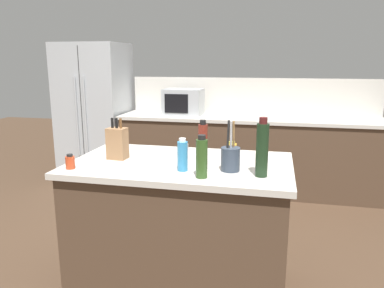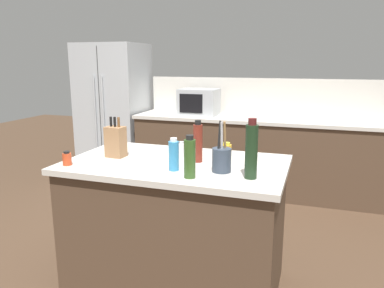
{
  "view_description": "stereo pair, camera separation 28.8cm",
  "coord_description": "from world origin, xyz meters",
  "px_view_note": "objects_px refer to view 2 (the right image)",
  "views": [
    {
      "loc": [
        0.62,
        -2.4,
        1.62
      ],
      "look_at": [
        0.0,
        0.35,
        0.99
      ],
      "focal_mm": 35.0,
      "sensor_mm": 36.0,
      "label": 1
    },
    {
      "loc": [
        0.9,
        -2.32,
        1.62
      ],
      "look_at": [
        0.0,
        0.35,
        0.99
      ],
      "focal_mm": 35.0,
      "sensor_mm": 36.0,
      "label": 2
    }
  ],
  "objects_px": {
    "microwave": "(199,102)",
    "honey_jar": "(226,154)",
    "vinegar_bottle": "(198,142)",
    "utensil_crock": "(222,159)",
    "knife_block": "(116,141)",
    "olive_oil_bottle": "(190,158)",
    "wine_bottle": "(251,150)",
    "spice_jar_paprika": "(67,159)",
    "refrigerator": "(114,112)",
    "salt_shaker": "(182,150)",
    "dish_soap_bottle": "(174,155)"
  },
  "relations": [
    {
      "from": "salt_shaker",
      "to": "wine_bottle",
      "type": "xyz_separation_m",
      "value": [
        0.55,
        -0.32,
        0.11
      ]
    },
    {
      "from": "microwave",
      "to": "utensil_crock",
      "type": "height_order",
      "value": "microwave"
    },
    {
      "from": "microwave",
      "to": "olive_oil_bottle",
      "type": "height_order",
      "value": "microwave"
    },
    {
      "from": "utensil_crock",
      "to": "spice_jar_paprika",
      "type": "height_order",
      "value": "utensil_crock"
    },
    {
      "from": "microwave",
      "to": "dish_soap_bottle",
      "type": "distance_m",
      "value": 2.47
    },
    {
      "from": "salt_shaker",
      "to": "wine_bottle",
      "type": "distance_m",
      "value": 0.64
    },
    {
      "from": "dish_soap_bottle",
      "to": "utensil_crock",
      "type": "bearing_deg",
      "value": 12.38
    },
    {
      "from": "spice_jar_paprika",
      "to": "wine_bottle",
      "type": "height_order",
      "value": "wine_bottle"
    },
    {
      "from": "microwave",
      "to": "dish_soap_bottle",
      "type": "xyz_separation_m",
      "value": [
        0.59,
        -2.39,
        -0.07
      ]
    },
    {
      "from": "honey_jar",
      "to": "olive_oil_bottle",
      "type": "xyz_separation_m",
      "value": [
        -0.13,
        -0.37,
        0.05
      ]
    },
    {
      "from": "utensil_crock",
      "to": "wine_bottle",
      "type": "height_order",
      "value": "wine_bottle"
    },
    {
      "from": "refrigerator",
      "to": "olive_oil_bottle",
      "type": "distance_m",
      "value": 3.24
    },
    {
      "from": "spice_jar_paprika",
      "to": "vinegar_bottle",
      "type": "bearing_deg",
      "value": 24.17
    },
    {
      "from": "dish_soap_bottle",
      "to": "microwave",
      "type": "bearing_deg",
      "value": 103.84
    },
    {
      "from": "utensil_crock",
      "to": "wine_bottle",
      "type": "distance_m",
      "value": 0.23
    },
    {
      "from": "refrigerator",
      "to": "spice_jar_paprika",
      "type": "height_order",
      "value": "refrigerator"
    },
    {
      "from": "refrigerator",
      "to": "vinegar_bottle",
      "type": "distance_m",
      "value": 2.93
    },
    {
      "from": "microwave",
      "to": "knife_block",
      "type": "bearing_deg",
      "value": -88.18
    },
    {
      "from": "knife_block",
      "to": "honey_jar",
      "type": "distance_m",
      "value": 0.8
    },
    {
      "from": "honey_jar",
      "to": "salt_shaker",
      "type": "xyz_separation_m",
      "value": [
        -0.34,
        0.06,
        -0.01
      ]
    },
    {
      "from": "dish_soap_bottle",
      "to": "refrigerator",
      "type": "bearing_deg",
      "value": 127.03
    },
    {
      "from": "spice_jar_paprika",
      "to": "vinegar_bottle",
      "type": "xyz_separation_m",
      "value": [
        0.8,
        0.36,
        0.09
      ]
    },
    {
      "from": "dish_soap_bottle",
      "to": "salt_shaker",
      "type": "bearing_deg",
      "value": 100.46
    },
    {
      "from": "spice_jar_paprika",
      "to": "olive_oil_bottle",
      "type": "bearing_deg",
      "value": 0.19
    },
    {
      "from": "knife_block",
      "to": "olive_oil_bottle",
      "type": "bearing_deg",
      "value": -19.68
    },
    {
      "from": "refrigerator",
      "to": "spice_jar_paprika",
      "type": "relative_size",
      "value": 19.29
    },
    {
      "from": "honey_jar",
      "to": "vinegar_bottle",
      "type": "relative_size",
      "value": 0.51
    },
    {
      "from": "microwave",
      "to": "honey_jar",
      "type": "distance_m",
      "value": 2.31
    },
    {
      "from": "refrigerator",
      "to": "honey_jar",
      "type": "bearing_deg",
      "value": -45.88
    },
    {
      "from": "honey_jar",
      "to": "salt_shaker",
      "type": "bearing_deg",
      "value": 170.46
    },
    {
      "from": "spice_jar_paprika",
      "to": "vinegar_bottle",
      "type": "distance_m",
      "value": 0.88
    },
    {
      "from": "utensil_crock",
      "to": "knife_block",
      "type": "bearing_deg",
      "value": 171.59
    },
    {
      "from": "microwave",
      "to": "knife_block",
      "type": "xyz_separation_m",
      "value": [
        0.07,
        -2.21,
        -0.05
      ]
    },
    {
      "from": "vinegar_bottle",
      "to": "salt_shaker",
      "type": "bearing_deg",
      "value": 153.43
    },
    {
      "from": "knife_block",
      "to": "dish_soap_bottle",
      "type": "bearing_deg",
      "value": -15.12
    },
    {
      "from": "honey_jar",
      "to": "knife_block",
      "type": "bearing_deg",
      "value": -174.96
    },
    {
      "from": "vinegar_bottle",
      "to": "olive_oil_bottle",
      "type": "bearing_deg",
      "value": -79.97
    },
    {
      "from": "microwave",
      "to": "refrigerator",
      "type": "bearing_deg",
      "value": 177.66
    },
    {
      "from": "olive_oil_bottle",
      "to": "wine_bottle",
      "type": "distance_m",
      "value": 0.36
    },
    {
      "from": "salt_shaker",
      "to": "honey_jar",
      "type": "bearing_deg",
      "value": -9.54
    },
    {
      "from": "microwave",
      "to": "vinegar_bottle",
      "type": "xyz_separation_m",
      "value": [
        0.67,
        -2.15,
        -0.03
      ]
    },
    {
      "from": "refrigerator",
      "to": "spice_jar_paprika",
      "type": "bearing_deg",
      "value": -66.21
    },
    {
      "from": "vinegar_bottle",
      "to": "dish_soap_bottle",
      "type": "relative_size",
      "value": 1.38
    },
    {
      "from": "honey_jar",
      "to": "olive_oil_bottle",
      "type": "distance_m",
      "value": 0.4
    },
    {
      "from": "salt_shaker",
      "to": "wine_bottle",
      "type": "height_order",
      "value": "wine_bottle"
    },
    {
      "from": "dish_soap_bottle",
      "to": "wine_bottle",
      "type": "xyz_separation_m",
      "value": [
        0.49,
        -0.01,
        0.07
      ]
    },
    {
      "from": "microwave",
      "to": "honey_jar",
      "type": "bearing_deg",
      "value": -67.89
    },
    {
      "from": "vinegar_bottle",
      "to": "utensil_crock",
      "type": "bearing_deg",
      "value": -39.93
    },
    {
      "from": "knife_block",
      "to": "olive_oil_bottle",
      "type": "height_order",
      "value": "knife_block"
    },
    {
      "from": "utensil_crock",
      "to": "salt_shaker",
      "type": "bearing_deg",
      "value": 144.88
    }
  ]
}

